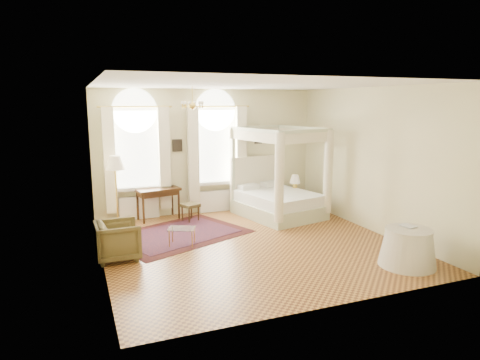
% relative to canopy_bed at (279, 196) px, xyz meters
% --- Properties ---
extents(ground, '(6.00, 6.00, 0.00)m').
position_rel_canopy_bed_xyz_m(ground, '(-1.55, -1.84, -0.53)').
color(ground, '#AF7632').
rests_on(ground, ground).
extents(room_walls, '(6.00, 6.00, 6.00)m').
position_rel_canopy_bed_xyz_m(room_walls, '(-1.55, -1.84, 1.45)').
color(room_walls, beige).
rests_on(room_walls, ground).
extents(window_left, '(1.62, 0.27, 3.29)m').
position_rel_canopy_bed_xyz_m(window_left, '(-3.45, 1.03, 0.96)').
color(window_left, silver).
rests_on(window_left, room_walls).
extents(window_right, '(1.62, 0.27, 3.29)m').
position_rel_canopy_bed_xyz_m(window_right, '(-1.35, 1.03, 0.96)').
color(window_right, silver).
rests_on(window_right, room_walls).
extents(chandelier, '(0.51, 0.45, 0.50)m').
position_rel_canopy_bed_xyz_m(chandelier, '(-2.45, -0.64, 2.38)').
color(chandelier, gold).
rests_on(chandelier, room_walls).
extents(wall_pictures, '(2.54, 0.03, 0.39)m').
position_rel_canopy_bed_xyz_m(wall_pictures, '(-1.47, 1.13, 1.36)').
color(wall_pictures, black).
rests_on(wall_pictures, room_walls).
extents(canopy_bed, '(2.16, 2.46, 2.33)m').
position_rel_canopy_bed_xyz_m(canopy_bed, '(0.00, 0.00, 0.00)').
color(canopy_bed, beige).
rests_on(canopy_bed, ground).
extents(nightstand, '(0.51, 0.49, 0.57)m').
position_rel_canopy_bed_xyz_m(nightstand, '(0.75, 0.36, -0.25)').
color(nightstand, '#39220F').
rests_on(nightstand, ground).
extents(nightstand_lamp, '(0.29, 0.29, 0.43)m').
position_rel_canopy_bed_xyz_m(nightstand_lamp, '(0.69, 0.40, 0.32)').
color(nightstand_lamp, gold).
rests_on(nightstand_lamp, nightstand).
extents(writing_desk, '(1.16, 0.75, 0.81)m').
position_rel_canopy_bed_xyz_m(writing_desk, '(-3.00, 0.86, 0.16)').
color(writing_desk, '#39220F').
rests_on(writing_desk, ground).
extents(laptop, '(0.35, 0.26, 0.03)m').
position_rel_canopy_bed_xyz_m(laptop, '(-2.74, 0.98, 0.29)').
color(laptop, black).
rests_on(laptop, writing_desk).
extents(stool, '(0.50, 0.50, 0.45)m').
position_rel_canopy_bed_xyz_m(stool, '(-2.28, 0.40, -0.16)').
color(stool, '#483A1E').
rests_on(stool, ground).
extents(armchair, '(0.83, 0.80, 0.74)m').
position_rel_canopy_bed_xyz_m(armchair, '(-4.25, -1.70, -0.16)').
color(armchair, '#4D4121').
rests_on(armchair, ground).
extents(coffee_table, '(0.66, 0.57, 0.37)m').
position_rel_canopy_bed_xyz_m(coffee_table, '(-2.93, -1.36, -0.19)').
color(coffee_table, white).
rests_on(coffee_table, ground).
extents(floor_lamp, '(0.44, 0.44, 1.72)m').
position_rel_canopy_bed_xyz_m(floor_lamp, '(-4.04, 0.51, 0.94)').
color(floor_lamp, gold).
rests_on(floor_lamp, ground).
extents(oriental_rug, '(3.51, 3.06, 0.01)m').
position_rel_canopy_bed_xyz_m(oriental_rug, '(-2.84, -0.61, -0.52)').
color(oriental_rug, '#40110F').
rests_on(oriental_rug, ground).
extents(side_table, '(1.02, 1.02, 0.70)m').
position_rel_canopy_bed_xyz_m(side_table, '(0.65, -3.98, -0.19)').
color(side_table, beige).
rests_on(side_table, ground).
extents(book, '(0.23, 0.30, 0.03)m').
position_rel_canopy_bed_xyz_m(book, '(0.63, -3.87, 0.18)').
color(book, black).
rests_on(book, side_table).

